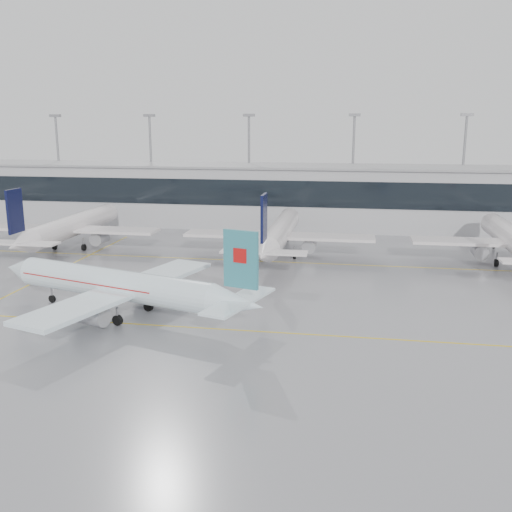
# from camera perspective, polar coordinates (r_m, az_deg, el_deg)

# --- Properties ---
(ground) EXTENTS (320.00, 320.00, 0.00)m
(ground) POSITION_cam_1_polar(r_m,az_deg,el_deg) (58.41, -1.98, -7.41)
(ground) COLOR gray
(ground) RESTS_ON ground
(taxi_line_main) EXTENTS (120.00, 0.25, 0.01)m
(taxi_line_main) POSITION_cam_1_polar(r_m,az_deg,el_deg) (58.41, -1.98, -7.41)
(taxi_line_main) COLOR gold
(taxi_line_main) RESTS_ON ground
(taxi_line_north) EXTENTS (120.00, 0.25, 0.01)m
(taxi_line_north) POSITION_cam_1_polar(r_m,az_deg,el_deg) (86.77, 1.98, -0.58)
(taxi_line_north) COLOR gold
(taxi_line_north) RESTS_ON ground
(taxi_line_cross) EXTENTS (0.25, 60.00, 0.01)m
(taxi_line_cross) POSITION_cam_1_polar(r_m,az_deg,el_deg) (82.53, -20.65, -2.13)
(taxi_line_cross) COLOR gold
(taxi_line_cross) RESTS_ON ground
(terminal) EXTENTS (180.00, 15.00, 12.00)m
(terminal) POSITION_cam_1_polar(r_m,az_deg,el_deg) (117.03, 4.11, 5.92)
(terminal) COLOR #A9A9AD
(terminal) RESTS_ON ground
(terminal_glass) EXTENTS (180.00, 0.20, 5.00)m
(terminal_glass) POSITION_cam_1_polar(r_m,az_deg,el_deg) (109.39, 3.73, 6.22)
(terminal_glass) COLOR black
(terminal_glass) RESTS_ON ground
(terminal_roof) EXTENTS (182.00, 16.00, 0.40)m
(terminal_roof) POSITION_cam_1_polar(r_m,az_deg,el_deg) (116.43, 4.16, 8.95)
(terminal_roof) COLOR gray
(terminal_roof) RESTS_ON ground
(light_masts) EXTENTS (156.40, 1.00, 22.60)m
(light_masts) POSITION_cam_1_polar(r_m,az_deg,el_deg) (122.32, 4.44, 9.68)
(light_masts) COLOR gray
(light_masts) RESTS_ON ground
(air_canada_jet) EXTENTS (34.04, 27.38, 10.72)m
(air_canada_jet) POSITION_cam_1_polar(r_m,az_deg,el_deg) (63.05, -13.11, -2.98)
(air_canada_jet) COLOR white
(air_canada_jet) RESTS_ON ground
(parked_jet_b) EXTENTS (29.64, 36.96, 11.72)m
(parked_jet_b) POSITION_cam_1_polar(r_m,az_deg,el_deg) (100.12, -17.99, 2.79)
(parked_jet_b) COLOR silver
(parked_jet_b) RESTS_ON ground
(parked_jet_c) EXTENTS (29.64, 36.96, 11.72)m
(parked_jet_c) POSITION_cam_1_polar(r_m,az_deg,el_deg) (89.56, 2.32, 2.28)
(parked_jet_c) COLOR silver
(parked_jet_c) RESTS_ON ground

